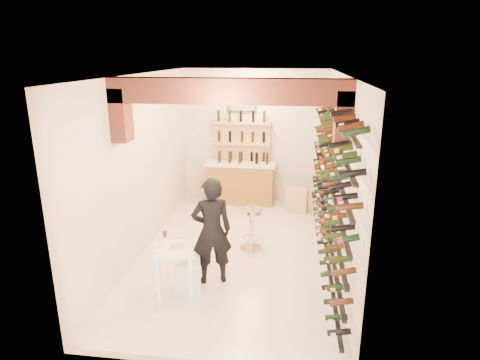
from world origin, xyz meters
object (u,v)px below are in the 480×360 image
(back_counter, at_px, (240,182))
(tasting_table, at_px, (173,257))
(crate_lower, at_px, (297,206))
(person, at_px, (212,231))
(wine_rack, at_px, (326,175))
(white_stool, at_px, (188,275))
(chrome_barstool, at_px, (251,226))

(back_counter, xyz_separation_m, tasting_table, (-0.44, -4.28, 0.14))
(tasting_table, relative_size, crate_lower, 2.10)
(tasting_table, height_order, person, person)
(back_counter, bearing_deg, wine_rack, -55.34)
(white_stool, distance_m, person, 0.77)
(wine_rack, xyz_separation_m, tasting_table, (-2.27, -1.63, -0.87))
(white_stool, xyz_separation_m, chrome_barstool, (0.83, 1.50, 0.22))
(back_counter, bearing_deg, white_stool, -94.27)
(back_counter, xyz_separation_m, white_stool, (-0.30, -4.03, -0.28))
(wine_rack, height_order, back_counter, wine_rack)
(white_stool, bearing_deg, crate_lower, 64.77)
(chrome_barstool, bearing_deg, wine_rack, -5.21)
(back_counter, relative_size, person, 0.97)
(wine_rack, relative_size, back_counter, 3.35)
(tasting_table, height_order, chrome_barstool, tasting_table)
(white_stool, distance_m, crate_lower, 3.96)
(chrome_barstool, bearing_deg, crate_lower, 67.65)
(chrome_barstool, bearing_deg, person, -112.64)
(back_counter, xyz_separation_m, crate_lower, (1.39, -0.45, -0.39))
(white_stool, bearing_deg, person, 42.35)
(wine_rack, bearing_deg, tasting_table, -144.25)
(chrome_barstool, bearing_deg, back_counter, 101.89)
(tasting_table, distance_m, chrome_barstool, 2.01)
(white_stool, bearing_deg, wine_rack, 33.01)
(wine_rack, relative_size, crate_lower, 11.95)
(wine_rack, relative_size, chrome_barstool, 6.99)
(white_stool, bearing_deg, chrome_barstool, 60.99)
(wine_rack, bearing_deg, chrome_barstool, 174.79)
(crate_lower, bearing_deg, wine_rack, -78.62)
(chrome_barstool, xyz_separation_m, crate_lower, (0.86, 2.08, -0.33))
(tasting_table, xyz_separation_m, person, (0.47, 0.55, 0.20))
(wine_rack, height_order, tasting_table, wine_rack)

